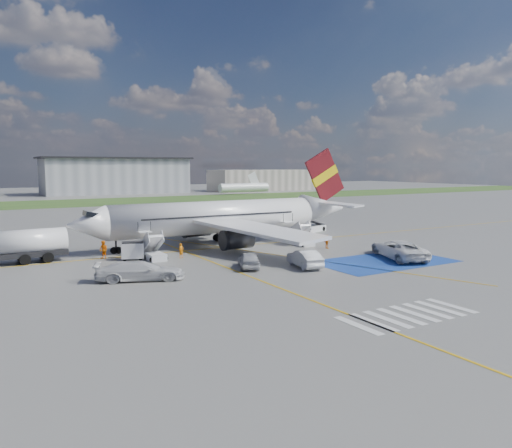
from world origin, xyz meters
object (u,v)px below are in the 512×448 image
Objects in this scene: belt_loader at (312,229)px; car_silver_b at (305,258)px; van_white_a at (398,246)px; airliner at (227,217)px; car_silver_a at (249,260)px; fuel_tanker at (15,250)px; gpu_cart at (133,252)px; van_white_b at (140,268)px.

belt_loader is 25.69m from car_silver_b.
belt_loader is at bearing -116.41° from car_silver_b.
airliner is at bearing -36.31° from van_white_a.
car_silver_a is at bearing 8.51° from van_white_a.
car_silver_a is at bearing -108.80° from airliner.
van_white_a reaches higher than car_silver_b.
belt_loader is 0.87× the size of van_white_a.
van_white_a is at bearing -29.15° from fuel_tanker.
gpu_cart is at bearing -22.21° from fuel_tanker.
car_silver_b is 11.23m from van_white_a.
car_silver_a is (-4.71, -13.82, -2.62)m from airliner.
van_white_b is (-15.15, 2.43, 0.25)m from car_silver_b.
van_white_a is at bearing -121.69° from belt_loader.
van_white_b is (-15.13, -13.74, -2.32)m from airliner.
van_white_b is at bearing -84.85° from gpu_cart.
airliner is 3.74× the size of fuel_tanker.
car_silver_b is (4.73, -2.35, 0.06)m from car_silver_a.
gpu_cart is at bearing -31.02° from car_silver_b.
car_silver_a is 0.82× the size of van_white_b.
fuel_tanker is 1.47× the size of van_white_a.
gpu_cart is at bearing 176.75° from belt_loader.
fuel_tanker is 1.69× the size of belt_loader.
car_silver_b is (-15.87, -20.20, 0.41)m from belt_loader.
belt_loader is (15.89, 4.03, -2.97)m from airliner.
van_white_b reaches higher than gpu_cart.
van_white_b is (-2.22, -9.52, 0.24)m from gpu_cart.
van_white_a reaches higher than van_white_b.
car_silver_a is at bearing -70.68° from van_white_b.
belt_loader is at bearing -114.93° from car_silver_a.
van_white_b is (8.36, -13.10, -0.32)m from fuel_tanker.
gpu_cart is 29.96m from belt_loader.
gpu_cart is (10.59, -3.58, -0.56)m from fuel_tanker.
fuel_tanker is 38.46m from van_white_a.
car_silver_b is at bearing 177.73° from car_silver_a.
car_silver_a is 5.28m from car_silver_b.
car_silver_a is at bearing -158.31° from belt_loader.
van_white_a is 1.22× the size of van_white_b.
gpu_cart is 27.40m from van_white_a.
car_silver_b is (23.51, -15.53, -0.56)m from fuel_tanker.
airliner is 13.82m from gpu_cart.
belt_loader is 27.26m from car_silver_a.
belt_loader is at bearing -81.68° from van_white_a.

